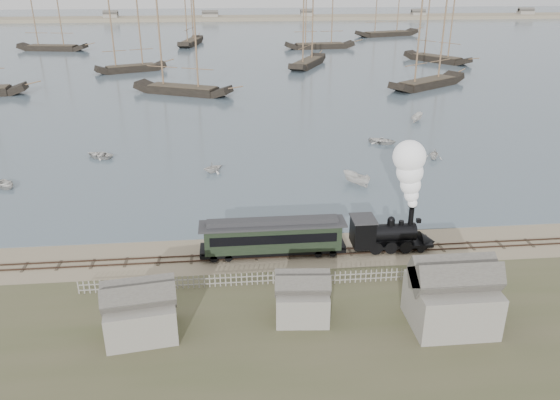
{
  "coord_description": "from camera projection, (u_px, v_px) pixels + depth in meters",
  "views": [
    {
      "loc": [
        -3.15,
        -47.06,
        25.01
      ],
      "look_at": [
        1.78,
        3.05,
        3.5
      ],
      "focal_mm": 35.0,
      "sensor_mm": 36.0,
      "label": 1
    }
  ],
  "objects": [
    {
      "name": "harbor_water",
      "position": [
        233.0,
        38.0,
        208.74
      ],
      "size": [
        600.0,
        336.0,
        0.06
      ],
      "primitive_type": "cube",
      "color": "#455563",
      "rests_on": "ground"
    },
    {
      "name": "schooner_1",
      "position": [
        127.0,
        32.0,
        137.54
      ],
      "size": [
        18.17,
        10.61,
        20.0
      ],
      "primitive_type": null,
      "rotation": [
        0.0,
        0.0,
        0.39
      ],
      "color": "black",
      "rests_on": "harbor_water"
    },
    {
      "name": "far_spit",
      "position": [
        230.0,
        20.0,
        281.96
      ],
      "size": [
        500.0,
        20.0,
        1.8
      ],
      "primitive_type": "cube",
      "color": "tan",
      "rests_on": "ground"
    },
    {
      "name": "rowboat_6",
      "position": [
        99.0,
        155.0,
        77.52
      ],
      "size": [
        4.5,
        4.96,
        0.84
      ],
      "primitive_type": "imported",
      "rotation": [
        0.0,
        0.0,
        4.21
      ],
      "color": "silver",
      "rests_on": "harbor_water"
    },
    {
      "name": "locomotive",
      "position": [
        404.0,
        204.0,
        50.62
      ],
      "size": [
        8.34,
        3.11,
        10.4
      ],
      "color": "black",
      "rests_on": "ground"
    },
    {
      "name": "schooner_2",
      "position": [
        180.0,
        46.0,
        112.84
      ],
      "size": [
        21.91,
        13.87,
        20.0
      ],
      "primitive_type": null,
      "rotation": [
        0.0,
        0.0,
        -0.44
      ],
      "color": "black",
      "rests_on": "harbor_water"
    },
    {
      "name": "rowboat_5",
      "position": [
        417.0,
        118.0,
        95.62
      ],
      "size": [
        3.65,
        3.34,
        1.39
      ],
      "primitive_type": "imported",
      "rotation": [
        0.0,
        0.0,
        2.46
      ],
      "color": "silver",
      "rests_on": "harbor_water"
    },
    {
      "name": "rowboat_2",
      "position": [
        356.0,
        179.0,
        67.74
      ],
      "size": [
        3.9,
        3.73,
        1.52
      ],
      "primitive_type": "imported",
      "rotation": [
        0.0,
        0.0,
        3.88
      ],
      "color": "silver",
      "rests_on": "harbor_water"
    },
    {
      "name": "schooner_9",
      "position": [
        389.0,
        9.0,
        211.32
      ],
      "size": [
        26.85,
        13.41,
        20.0
      ],
      "primitive_type": null,
      "rotation": [
        0.0,
        0.0,
        0.3
      ],
      "color": "black",
      "rests_on": "harbor_water"
    },
    {
      "name": "rowboat_1",
      "position": [
        213.0,
        167.0,
        71.74
      ],
      "size": [
        3.41,
        3.56,
        1.46
      ],
      "primitive_type": "imported",
      "rotation": [
        0.0,
        0.0,
        2.06
      ],
      "color": "silver",
      "rests_on": "harbor_water"
    },
    {
      "name": "rowboat_4",
      "position": [
        434.0,
        154.0,
        76.86
      ],
      "size": [
        3.53,
        3.36,
        1.45
      ],
      "primitive_type": "imported",
      "rotation": [
        0.0,
        0.0,
        5.83
      ],
      "color": "silver",
      "rests_on": "harbor_water"
    },
    {
      "name": "shed_right",
      "position": [
        448.0,
        324.0,
        41.53
      ],
      "size": [
        6.0,
        5.0,
        5.1
      ],
      "primitive_type": null,
      "color": "gray",
      "rests_on": "ground"
    },
    {
      "name": "schooner_5",
      "position": [
        440.0,
        25.0,
        152.48
      ],
      "size": [
        15.81,
        19.23,
        20.0
      ],
      "primitive_type": null,
      "rotation": [
        0.0,
        0.0,
        -0.94
      ],
      "color": "black",
      "rests_on": "harbor_water"
    },
    {
      "name": "passenger_coach",
      "position": [
        273.0,
        236.0,
        50.58
      ],
      "size": [
        13.52,
        2.61,
        3.28
      ],
      "color": "black",
      "rests_on": "ground"
    },
    {
      "name": "schooner_6",
      "position": [
        48.0,
        18.0,
        173.8
      ],
      "size": [
        22.98,
        9.23,
        20.0
      ],
      "primitive_type": null,
      "rotation": [
        0.0,
        0.0,
        -0.19
      ],
      "color": "black",
      "rests_on": "harbor_water"
    },
    {
      "name": "shed_left",
      "position": [
        143.0,
        334.0,
        40.38
      ],
      "size": [
        5.0,
        4.0,
        4.1
      ],
      "primitive_type": null,
      "color": "gray",
      "rests_on": "ground"
    },
    {
      "name": "schooner_8",
      "position": [
        320.0,
        17.0,
        178.2
      ],
      "size": [
        23.45,
        7.29,
        20.0
      ],
      "primitive_type": null,
      "rotation": [
        0.0,
        0.0,
        0.09
      ],
      "color": "black",
      "rests_on": "harbor_water"
    },
    {
      "name": "schooner_3",
      "position": [
        308.0,
        28.0,
        145.34
      ],
      "size": [
        13.55,
        20.95,
        20.0
      ],
      "primitive_type": null,
      "rotation": [
        0.0,
        0.0,
        1.12
      ],
      "color": "black",
      "rests_on": "harbor_water"
    },
    {
      "name": "rail_track",
      "position": [
        266.0,
        255.0,
        51.33
      ],
      "size": [
        120.0,
        1.8,
        0.16
      ],
      "color": "#3E2C22",
      "rests_on": "ground"
    },
    {
      "name": "shed_mid",
      "position": [
        302.0,
        317.0,
        42.37
      ],
      "size": [
        4.0,
        3.5,
        3.6
      ],
      "primitive_type": null,
      "color": "gray",
      "rests_on": "ground"
    },
    {
      "name": "ground",
      "position": [
        265.0,
        246.0,
        53.17
      ],
      "size": [
        600.0,
        600.0,
        0.0
      ],
      "primitive_type": "plane",
      "color": "#9C8D6F",
      "rests_on": "ground"
    },
    {
      "name": "beached_dinghy",
      "position": [
        287.0,
        239.0,
        53.66
      ],
      "size": [
        4.3,
        4.66,
        0.79
      ],
      "primitive_type": "imported",
      "rotation": [
        0.0,
        0.0,
        1.02
      ],
      "color": "silver",
      "rests_on": "ground"
    },
    {
      "name": "rowboat_0",
      "position": [
        5.0,
        184.0,
        67.05
      ],
      "size": [
        4.51,
        4.38,
        0.76
      ],
      "primitive_type": "imported",
      "rotation": [
        0.0,
        0.0,
        0.7
      ],
      "color": "silver",
      "rests_on": "harbor_water"
    },
    {
      "name": "schooner_7",
      "position": [
        189.0,
        15.0,
        186.55
      ],
      "size": [
        8.84,
        21.03,
        20.0
      ],
      "primitive_type": null,
      "rotation": [
        0.0,
        0.0,
        1.36
      ],
      "color": "black",
      "rests_on": "harbor_water"
    },
    {
      "name": "picket_fence_east",
      "position": [
        414.0,
        280.0,
        47.44
      ],
      "size": [
        15.0,
        0.1,
        1.2
      ],
      "primitive_type": null,
      "color": "gray",
      "rests_on": "ground"
    },
    {
      "name": "schooner_4",
      "position": [
        432.0,
        41.0,
        119.53
      ],
      "size": [
        21.58,
        16.91,
        20.0
      ],
      "primitive_type": null,
      "rotation": [
        0.0,
        0.0,
        0.59
      ],
      "color": "black",
      "rests_on": "harbor_water"
    },
    {
      "name": "picket_fence_west",
      "position": [
        195.0,
        288.0,
        46.18
      ],
      "size": [
        19.0,
        0.1,
        1.2
      ],
      "primitive_type": null,
      "color": "gray",
      "rests_on": "ground"
    },
    {
      "name": "rowboat_3",
      "position": [
        383.0,
        141.0,
        83.69
      ],
      "size": [
        4.59,
        5.12,
        0.87
      ],
      "primitive_type": "imported",
      "rotation": [
        0.0,
        0.0,
        1.1
      ],
      "color": "silver",
      "rests_on": "harbor_water"
    }
  ]
}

